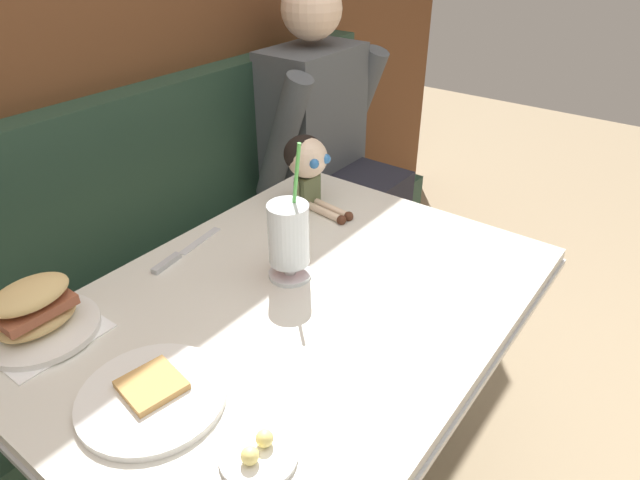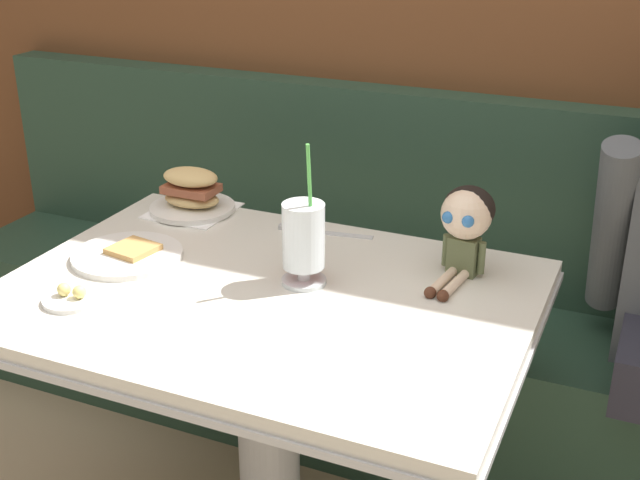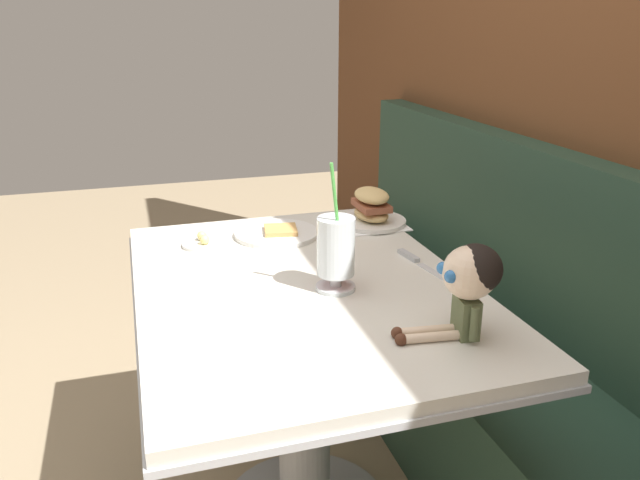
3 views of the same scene
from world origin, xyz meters
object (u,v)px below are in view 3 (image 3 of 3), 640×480
object	(u,v)px
sandwich_plate	(371,210)
milkshake_glass	(336,250)
butter_saucer	(203,243)
butter_knife	(416,260)
seated_doll	(469,278)
toast_plate	(277,233)

from	to	relation	value
sandwich_plate	milkshake_glass	bearing A→B (deg)	-30.95
butter_saucer	butter_knife	bearing A→B (deg)	61.06
milkshake_glass	seated_doll	world-z (taller)	milkshake_glass
butter_knife	seated_doll	size ratio (longest dim) A/B	1.05
toast_plate	butter_saucer	size ratio (longest dim) A/B	2.08
sandwich_plate	butter_saucer	bearing A→B (deg)	-85.40
butter_knife	seated_doll	xyz separation A→B (m)	(0.40, -0.08, 0.12)
milkshake_glass	butter_knife	xyz separation A→B (m)	(-0.11, 0.26, -0.10)
butter_saucer	seated_doll	bearing A→B (deg)	32.82
milkshake_glass	toast_plate	bearing A→B (deg)	-173.82
seated_doll	milkshake_glass	bearing A→B (deg)	-148.56
toast_plate	seated_doll	distance (m)	0.76
butter_knife	seated_doll	world-z (taller)	seated_doll
toast_plate	sandwich_plate	xyz separation A→B (m)	(-0.02, 0.31, 0.04)
sandwich_plate	seated_doll	size ratio (longest dim) A/B	0.98
milkshake_glass	butter_knife	world-z (taller)	milkshake_glass
toast_plate	sandwich_plate	size ratio (longest dim) A/B	1.14
toast_plate	sandwich_plate	distance (m)	0.31
toast_plate	milkshake_glass	size ratio (longest dim) A/B	0.79
milkshake_glass	sandwich_plate	world-z (taller)	milkshake_glass
toast_plate	butter_saucer	xyz separation A→B (m)	(0.02, -0.22, 0.00)
sandwich_plate	butter_knife	bearing A→B (deg)	-0.49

